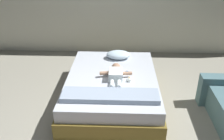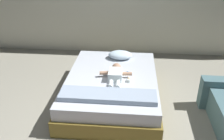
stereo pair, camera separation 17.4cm
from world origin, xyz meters
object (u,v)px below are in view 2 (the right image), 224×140
Objects in this scene: baby at (116,74)px; baby_bottle at (129,80)px; toothbrush at (128,73)px; bed at (112,88)px; pillow at (120,55)px.

baby_bottle is (0.21, -0.11, -0.03)m from baby.
toothbrush is (0.20, 0.15, -0.06)m from baby.
baby_bottle reaches higher than bed.
baby is 0.24m from baby_bottle.
bed is at bearing -97.55° from pillow.
toothbrush is (0.17, -0.57, -0.06)m from pillow.
pillow is 0.72m from baby.
bed is 0.40m from baby_bottle.
pillow is 0.59m from toothbrush.
baby is at bearing -141.60° from toothbrush.
baby reaches higher than toothbrush.
pillow is 4.13× the size of baby_bottle.
bed is 0.36m from toothbrush.
baby reaches higher than baby_bottle.
pillow reaches higher than baby_bottle.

